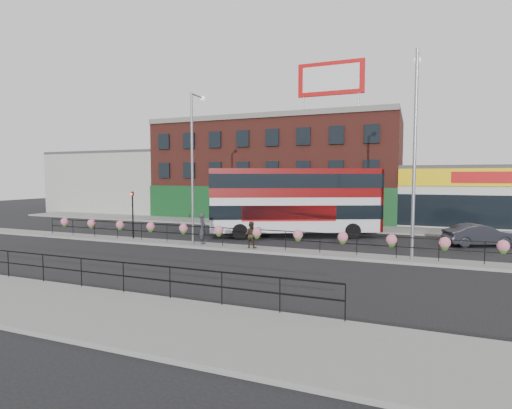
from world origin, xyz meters
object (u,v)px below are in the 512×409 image
at_px(pedestrian_a, 203,229).
at_px(pedestrian_b, 251,235).
at_px(car, 480,235).
at_px(double_decker_bus, 295,195).
at_px(lamp_column_west, 194,154).
at_px(lamp_column_east, 415,136).

height_order(pedestrian_a, pedestrian_b, pedestrian_a).
relative_size(car, pedestrian_b, 2.85).
relative_size(double_decker_bus, car, 2.76).
bearing_deg(double_decker_bus, pedestrian_b, -97.70).
distance_m(car, pedestrian_a, 17.37).
xyz_separation_m(double_decker_bus, lamp_column_west, (-4.92, -5.87, 2.72)).
xyz_separation_m(car, pedestrian_b, (-12.79, -6.66, 0.24)).
xyz_separation_m(car, pedestrian_a, (-16.10, -6.52, 0.42)).
height_order(pedestrian_b, lamp_column_west, lamp_column_west).
relative_size(car, lamp_column_west, 0.47).
height_order(car, lamp_column_west, lamp_column_west).
bearing_deg(pedestrian_b, double_decker_bus, -93.81).
bearing_deg(pedestrian_a, double_decker_bus, -49.08).
xyz_separation_m(lamp_column_west, lamp_column_east, (12.93, -0.09, 0.66)).
relative_size(double_decker_bus, lamp_column_west, 1.30).
bearing_deg(pedestrian_a, car, -83.04).
height_order(pedestrian_a, lamp_column_east, lamp_column_east).
height_order(double_decker_bus, pedestrian_a, double_decker_bus).
distance_m(car, pedestrian_b, 14.42).
xyz_separation_m(pedestrian_a, pedestrian_b, (3.31, -0.14, -0.18)).
relative_size(pedestrian_b, lamp_column_west, 0.17).
height_order(double_decker_bus, lamp_column_west, lamp_column_west).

